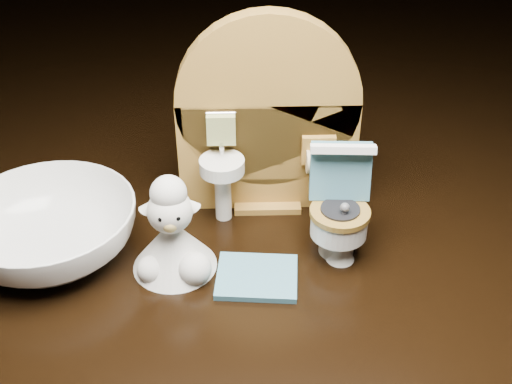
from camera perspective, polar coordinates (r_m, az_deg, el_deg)
backdrop_panel at (r=0.46m, az=0.96°, el=5.76°), size 0.13×0.05×0.15m
toy_toilet at (r=0.44m, az=7.32°, el=-1.67°), size 0.04×0.05×0.08m
bath_mat at (r=0.43m, az=0.08°, el=-7.55°), size 0.06×0.05×0.00m
toilet_brush at (r=0.44m, az=7.58°, el=-4.67°), size 0.02×0.02×0.05m
plush_lamb at (r=0.42m, az=-7.40°, el=-4.07°), size 0.06×0.06×0.07m
ceramic_bowl at (r=0.46m, az=-17.89°, el=-3.26°), size 0.13×0.13×0.04m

